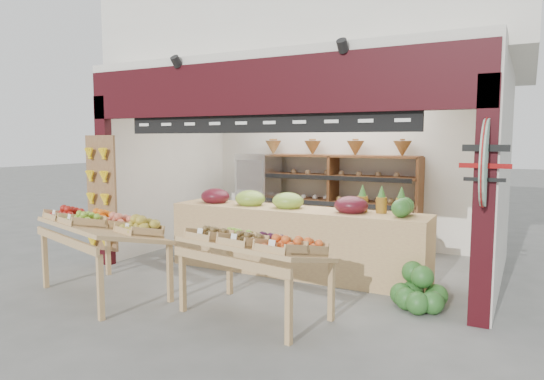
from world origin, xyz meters
The scene contains 11 objects.
ground centered at (0.00, 0.00, 0.00)m, with size 60.00×60.00×0.00m, color #60615C.
shop_structure centered at (0.00, 1.61, 3.92)m, with size 6.36×5.12×5.40m.
banana_board centered at (-2.73, -1.17, 1.12)m, with size 0.60×0.15×1.80m.
gift_sign centered at (2.75, -1.15, 1.75)m, with size 0.04×0.93×0.92m.
back_shelving centered at (-0.07, 1.94, 1.17)m, with size 3.20×0.53×1.96m.
refrigerator centered at (-1.50, 1.65, 0.86)m, with size 0.67×0.67×1.71m, color silver.
cardboard_stack centered at (-1.27, 0.79, 0.26)m, with size 1.07×0.90×0.70m.
mid_counter centered at (0.11, -0.14, 0.53)m, with size 3.90×0.77×1.21m.
display_table_left centered at (-1.70, -2.11, 0.88)m, with size 2.00×1.49×1.12m.
display_table_right centered at (0.49, -1.93, 0.82)m, with size 1.76×1.17×1.04m.
watermelon_pile centered at (2.05, -0.80, 0.20)m, with size 0.66×0.68×0.51m.
Camera 1 is at (3.15, -6.52, 1.99)m, focal length 32.00 mm.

